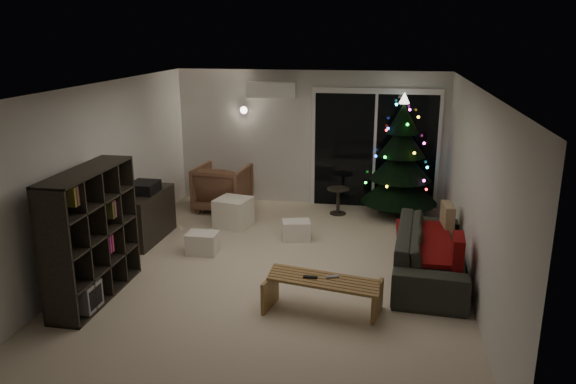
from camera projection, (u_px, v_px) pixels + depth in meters
name	position (u px, v px, depth m)	size (l,w,h in m)	color
room	(324.00, 174.00, 8.76)	(6.50, 7.51, 2.60)	beige
bookshelf	(77.00, 234.00, 6.78)	(0.41, 1.62, 1.62)	black
media_cabinet	(146.00, 216.00, 8.77)	(0.46, 1.23, 0.77)	black
stereo	(144.00, 187.00, 8.64)	(0.39, 0.46, 0.16)	black
armchair	(223.00, 188.00, 10.25)	(0.89, 0.92, 0.84)	brown
ottoman	(233.00, 212.00, 9.42)	(0.54, 0.54, 0.48)	white
cardboard_box_a	(202.00, 243.00, 8.28)	(0.44, 0.34, 0.32)	silver
cardboard_box_b	(296.00, 230.00, 8.84)	(0.43, 0.32, 0.30)	silver
side_table	(338.00, 201.00, 10.05)	(0.39, 0.39, 0.48)	black
floor_lamp	(245.00, 154.00, 10.79)	(0.28, 0.28, 1.78)	black
sofa	(431.00, 253.00, 7.46)	(2.29, 0.89, 0.67)	#2D3027
sofa_throw	(424.00, 242.00, 7.43)	(0.71, 1.65, 0.05)	maroon
cushion_a	(447.00, 219.00, 7.96)	(0.13, 0.44, 0.44)	tan
cushion_b	(458.00, 253.00, 6.73)	(0.13, 0.44, 0.44)	maroon
coffee_table	(323.00, 295.00, 6.53)	(1.32, 0.46, 0.42)	olive
remote_a	(310.00, 277.00, 6.49)	(0.16, 0.05, 0.02)	black
remote_b	(332.00, 277.00, 6.50)	(0.15, 0.04, 0.02)	slate
christmas_tree	(401.00, 156.00, 9.76)	(1.35, 1.35, 2.17)	black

